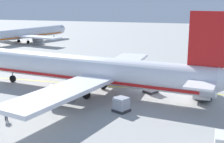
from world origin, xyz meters
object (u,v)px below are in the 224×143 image
(service_truck_pushback, at_px, (203,87))
(crew_loader_right, at_px, (6,112))
(airliner_foreground, at_px, (89,70))
(cargo_container_near, at_px, (121,105))
(cargo_container_mid, at_px, (151,87))
(airliner_mid_apron, at_px, (25,33))
(service_truck_fuel, at_px, (195,68))

(service_truck_pushback, height_order, crew_loader_right, service_truck_pushback)
(airliner_foreground, bearing_deg, service_truck_pushback, -82.88)
(cargo_container_near, bearing_deg, service_truck_pushback, -49.51)
(cargo_container_mid, bearing_deg, service_truck_pushback, -93.72)
(cargo_container_near, bearing_deg, airliner_mid_apron, 40.31)
(airliner_foreground, relative_size, cargo_container_near, 18.22)
(cargo_container_mid, distance_m, crew_loader_right, 20.32)
(airliner_foreground, bearing_deg, service_truck_fuel, -43.20)
(airliner_mid_apron, distance_m, crew_loader_right, 63.93)
(service_truck_pushback, bearing_deg, crew_loader_right, 123.44)
(crew_loader_right, bearing_deg, cargo_container_near, -63.24)
(service_truck_pushback, xyz_separation_m, cargo_container_mid, (0.47, 7.29, -0.63))
(airliner_foreground, height_order, cargo_container_mid, airliner_foreground)
(airliner_foreground, bearing_deg, crew_loader_right, 155.06)
(airliner_foreground, distance_m, airliner_mid_apron, 56.97)
(airliner_foreground, distance_m, service_truck_fuel, 21.40)
(airliner_foreground, relative_size, service_truck_fuel, 6.78)
(crew_loader_right, bearing_deg, service_truck_pushback, -56.56)
(airliner_mid_apron, bearing_deg, airliner_foreground, -140.41)
(airliner_foreground, height_order, crew_loader_right, airliner_foreground)
(cargo_container_near, xyz_separation_m, cargo_container_mid, (8.64, -2.27, -0.01))
(airliner_foreground, bearing_deg, cargo_container_mid, -73.90)
(service_truck_pushback, distance_m, cargo_container_mid, 7.33)
(airliner_mid_apron, bearing_deg, cargo_container_mid, -132.81)
(airliner_foreground, height_order, service_truck_pushback, airliner_foreground)
(airliner_mid_apron, bearing_deg, cargo_container_near, -139.69)
(airliner_foreground, bearing_deg, cargo_container_near, -135.03)
(airliner_foreground, height_order, service_truck_fuel, airliner_foreground)
(airliner_foreground, distance_m, cargo_container_near, 9.11)
(airliner_foreground, distance_m, service_truck_pushback, 15.98)
(airliner_mid_apron, bearing_deg, service_truck_fuel, -119.16)
(airliner_mid_apron, bearing_deg, service_truck_pushback, -128.86)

